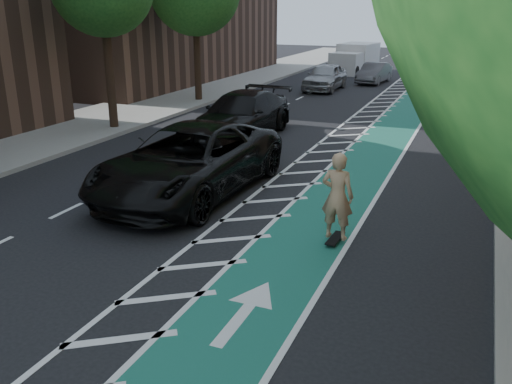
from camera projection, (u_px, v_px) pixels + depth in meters
The scene contains 16 objects.
ground at pixel (174, 230), 12.79m from camera, with size 120.00×120.00×0.00m, color black.
bike_lane at pixel (380, 145), 20.43m from camera, with size 2.00×90.00×0.01m, color #1B6149.
buffer_strip at pixel (341, 142), 20.97m from camera, with size 1.40×90.00×0.01m, color silver.
sidewalk_left at pixel (107, 118), 24.94m from camera, with size 5.00×90.00×0.15m, color gray.
curb_right at pixel (496, 154), 18.94m from camera, with size 0.12×90.00×0.16m, color gray.
curb_left at pixel (152, 122), 24.05m from camera, with size 0.12×90.00×0.16m, color gray.
skateboard at pixel (335, 238), 12.09m from camera, with size 0.27×0.82×0.11m.
skateboarder at pixel (337, 196), 11.76m from camera, with size 0.72×0.47×1.97m, color tan.
suv_near at pixel (190, 161), 14.97m from camera, with size 3.13×6.79×1.89m, color black.
suv_far at pixel (241, 115), 21.48m from camera, with size 2.45×6.03×1.75m, color black.
car_silver at pixel (325, 77), 33.46m from camera, with size 1.91×4.74×1.62m, color #9A9B9F.
car_grey at pixel (374, 73), 36.49m from camera, with size 1.41×4.05×1.34m, color #545358.
box_truck at pixel (355, 59), 42.16m from camera, with size 2.97×5.47×2.17m.
barrel_a at pixel (243, 129), 21.31m from camera, with size 0.64×0.64×0.87m.
barrel_b at pixel (218, 122), 22.21m from camera, with size 0.76×0.76×1.03m.
barrel_c at pixel (255, 103), 26.76m from camera, with size 0.64×0.64×0.88m.
Camera 1 is at (6.32, -10.15, 5.03)m, focal length 38.00 mm.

